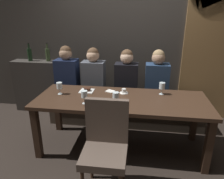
{
  "coord_description": "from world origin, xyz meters",
  "views": [
    {
      "loc": [
        0.24,
        -2.51,
        1.79
      ],
      "look_at": [
        -0.13,
        0.04,
        0.84
      ],
      "focal_mm": 34.06,
      "sensor_mm": 36.0,
      "label": 1
    }
  ],
  "objects_px": {
    "diner_redhead": "(67,73)",
    "espresso_cup": "(124,91)",
    "banquette_bench": "(125,111)",
    "dessert_plate": "(87,90)",
    "dining_table": "(121,105)",
    "wine_glass_end_left": "(59,86)",
    "wine_glass_end_right": "(162,86)",
    "diner_bearded": "(93,75)",
    "diner_near_end": "(157,77)",
    "wine_glass_far_left": "(116,96)",
    "chair_near_side": "(105,142)",
    "wine_bottle_pale_label": "(48,54)",
    "diner_far_end": "(126,76)",
    "wine_bottle_dark_red": "(30,54)",
    "wine_glass_center_back": "(84,95)"
  },
  "relations": [
    {
      "from": "dining_table",
      "to": "wine_glass_end_left",
      "type": "xyz_separation_m",
      "value": [
        -0.84,
        0.04,
        0.2
      ]
    },
    {
      "from": "espresso_cup",
      "to": "wine_bottle_pale_label",
      "type": "bearing_deg",
      "value": 149.08
    },
    {
      "from": "chair_near_side",
      "to": "diner_bearded",
      "type": "distance_m",
      "value": 1.51
    },
    {
      "from": "dining_table",
      "to": "wine_glass_end_left",
      "type": "relative_size",
      "value": 13.41
    },
    {
      "from": "wine_glass_far_left",
      "to": "espresso_cup",
      "type": "distance_m",
      "value": 0.42
    },
    {
      "from": "diner_bearded",
      "to": "diner_near_end",
      "type": "distance_m",
      "value": 1.0
    },
    {
      "from": "wine_glass_end_left",
      "to": "espresso_cup",
      "type": "distance_m",
      "value": 0.87
    },
    {
      "from": "wine_glass_end_right",
      "to": "wine_glass_far_left",
      "type": "height_order",
      "value": "same"
    },
    {
      "from": "wine_bottle_pale_label",
      "to": "wine_glass_end_right",
      "type": "bearing_deg",
      "value": -23.11
    },
    {
      "from": "dining_table",
      "to": "espresso_cup",
      "type": "relative_size",
      "value": 18.33
    },
    {
      "from": "diner_bearded",
      "to": "diner_near_end",
      "type": "xyz_separation_m",
      "value": [
        1.0,
        0.0,
        -0.0
      ]
    },
    {
      "from": "wine_bottle_pale_label",
      "to": "wine_glass_far_left",
      "type": "bearing_deg",
      "value": -42.65
    },
    {
      "from": "wine_bottle_pale_label",
      "to": "wine_glass_far_left",
      "type": "relative_size",
      "value": 1.99
    },
    {
      "from": "chair_near_side",
      "to": "wine_bottle_dark_red",
      "type": "xyz_separation_m",
      "value": [
        -1.67,
        1.75,
        0.51
      ]
    },
    {
      "from": "diner_redhead",
      "to": "diner_far_end",
      "type": "bearing_deg",
      "value": 0.9
    },
    {
      "from": "wine_bottle_dark_red",
      "to": "wine_glass_center_back",
      "type": "bearing_deg",
      "value": -43.07
    },
    {
      "from": "wine_glass_far_left",
      "to": "banquette_bench",
      "type": "bearing_deg",
      "value": 87.09
    },
    {
      "from": "diner_redhead",
      "to": "espresso_cup",
      "type": "distance_m",
      "value": 1.1
    },
    {
      "from": "diner_bearded",
      "to": "diner_near_end",
      "type": "height_order",
      "value": "diner_bearded"
    },
    {
      "from": "diner_near_end",
      "to": "wine_glass_end_right",
      "type": "distance_m",
      "value": 0.48
    },
    {
      "from": "dining_table",
      "to": "diner_redhead",
      "type": "relative_size",
      "value": 2.62
    },
    {
      "from": "wine_bottle_pale_label",
      "to": "wine_bottle_dark_red",
      "type": "bearing_deg",
      "value": -174.93
    },
    {
      "from": "espresso_cup",
      "to": "wine_glass_far_left",
      "type": "bearing_deg",
      "value": -98.61
    },
    {
      "from": "banquette_bench",
      "to": "dessert_plate",
      "type": "xyz_separation_m",
      "value": [
        -0.5,
        -0.51,
        0.53
      ]
    },
    {
      "from": "banquette_bench",
      "to": "wine_glass_end_left",
      "type": "relative_size",
      "value": 15.24
    },
    {
      "from": "wine_glass_end_right",
      "to": "wine_glass_far_left",
      "type": "relative_size",
      "value": 1.0
    },
    {
      "from": "wine_glass_end_left",
      "to": "wine_glass_end_right",
      "type": "distance_m",
      "value": 1.37
    },
    {
      "from": "chair_near_side",
      "to": "dessert_plate",
      "type": "xyz_separation_m",
      "value": [
        -0.42,
        0.91,
        0.2
      ]
    },
    {
      "from": "chair_near_side",
      "to": "diner_bearded",
      "type": "relative_size",
      "value": 1.2
    },
    {
      "from": "diner_near_end",
      "to": "dining_table",
      "type": "bearing_deg",
      "value": -124.42
    },
    {
      "from": "wine_glass_end_left",
      "to": "wine_glass_end_right",
      "type": "relative_size",
      "value": 1.0
    },
    {
      "from": "wine_glass_end_left",
      "to": "chair_near_side",
      "type": "bearing_deg",
      "value": -45.31
    },
    {
      "from": "dining_table",
      "to": "dessert_plate",
      "type": "xyz_separation_m",
      "value": [
        -0.5,
        0.19,
        0.1
      ]
    },
    {
      "from": "diner_redhead",
      "to": "espresso_cup",
      "type": "xyz_separation_m",
      "value": [
        0.98,
        -0.5,
        -0.08
      ]
    },
    {
      "from": "diner_redhead",
      "to": "dessert_plate",
      "type": "bearing_deg",
      "value": -47.6
    },
    {
      "from": "chair_near_side",
      "to": "wine_bottle_pale_label",
      "type": "height_order",
      "value": "wine_bottle_pale_label"
    },
    {
      "from": "diner_bearded",
      "to": "espresso_cup",
      "type": "relative_size",
      "value": 6.81
    },
    {
      "from": "chair_near_side",
      "to": "dining_table",
      "type": "bearing_deg",
      "value": 83.26
    },
    {
      "from": "diner_bearded",
      "to": "diner_far_end",
      "type": "bearing_deg",
      "value": 0.65
    },
    {
      "from": "wine_glass_far_left",
      "to": "diner_near_end",
      "type": "bearing_deg",
      "value": 60.12
    },
    {
      "from": "diner_far_end",
      "to": "wine_bottle_pale_label",
      "type": "xyz_separation_m",
      "value": [
        -1.44,
        0.35,
        0.24
      ]
    },
    {
      "from": "espresso_cup",
      "to": "chair_near_side",
      "type": "bearing_deg",
      "value": -96.27
    },
    {
      "from": "diner_near_end",
      "to": "espresso_cup",
      "type": "xyz_separation_m",
      "value": [
        -0.47,
        -0.51,
        -0.07
      ]
    },
    {
      "from": "diner_redhead",
      "to": "diner_bearded",
      "type": "distance_m",
      "value": 0.44
    },
    {
      "from": "wine_glass_far_left",
      "to": "espresso_cup",
      "type": "xyz_separation_m",
      "value": [
        0.06,
        0.41,
        -0.09
      ]
    },
    {
      "from": "wine_glass_far_left",
      "to": "dessert_plate",
      "type": "height_order",
      "value": "wine_glass_far_left"
    },
    {
      "from": "wine_bottle_dark_red",
      "to": "wine_glass_end_left",
      "type": "distance_m",
      "value": 1.37
    },
    {
      "from": "dining_table",
      "to": "espresso_cup",
      "type": "distance_m",
      "value": 0.22
    },
    {
      "from": "diner_redhead",
      "to": "wine_bottle_pale_label",
      "type": "relative_size",
      "value": 2.57
    },
    {
      "from": "dining_table",
      "to": "wine_bottle_pale_label",
      "type": "bearing_deg",
      "value": 143.52
    }
  ]
}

